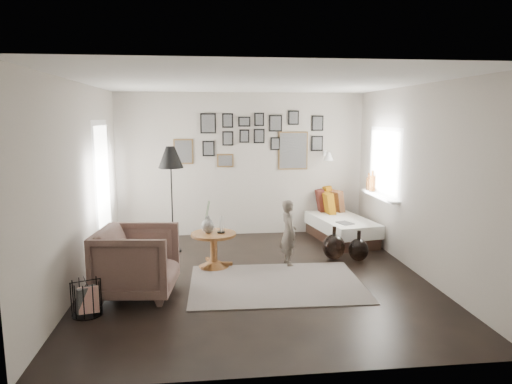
{
  "coord_description": "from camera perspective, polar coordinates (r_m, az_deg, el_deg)",
  "views": [
    {
      "loc": [
        -0.67,
        -5.9,
        2.16
      ],
      "look_at": [
        0.05,
        0.5,
        1.1
      ],
      "focal_mm": 32.0,
      "sensor_mm": 36.0,
      "label": 1
    }
  ],
  "objects": [
    {
      "name": "magazine_on_daybed",
      "position": [
        7.76,
        11.06,
        -3.83
      ],
      "size": [
        0.28,
        0.32,
        0.01
      ],
      "primitive_type": "cube",
      "rotation": [
        0.0,
        0.0,
        0.34
      ],
      "color": "black",
      "rests_on": "daybed"
    },
    {
      "name": "floor_lamp",
      "position": [
        7.34,
        -10.61,
        3.8
      ],
      "size": [
        0.4,
        0.4,
        1.71
      ],
      "rotation": [
        0.0,
        0.0,
        0.17
      ],
      "color": "black",
      "rests_on": "ground"
    },
    {
      "name": "daybed",
      "position": [
        8.4,
        10.06,
        -3.81
      ],
      "size": [
        1.08,
        1.93,
        0.89
      ],
      "rotation": [
        0.0,
        0.0,
        0.17
      ],
      "color": "black",
      "rests_on": "ground"
    },
    {
      "name": "door_left",
      "position": [
        7.35,
        -18.63,
        0.17
      ],
      "size": [
        0.0,
        2.14,
        2.14
      ],
      "color": "white",
      "rests_on": "wall_left"
    },
    {
      "name": "gallery_wall",
      "position": [
        8.35,
        0.17,
        6.48
      ],
      "size": [
        2.74,
        0.03,
        1.08
      ],
      "color": "brown",
      "rests_on": "wall_back"
    },
    {
      "name": "armchair",
      "position": [
        5.79,
        -14.62,
        -8.43
      ],
      "size": [
        1.02,
        0.99,
        0.84
      ],
      "primitive_type": "imported",
      "rotation": [
        0.0,
        0.0,
        1.47
      ],
      "color": "brown",
      "rests_on": "ground"
    },
    {
      "name": "ground",
      "position": [
        6.32,
        0.06,
        -10.64
      ],
      "size": [
        4.8,
        4.8,
        0.0
      ],
      "primitive_type": "plane",
      "color": "black",
      "rests_on": "ground"
    },
    {
      "name": "rug",
      "position": [
        6.09,
        2.55,
        -11.35
      ],
      "size": [
        2.28,
        1.63,
        0.01
      ],
      "primitive_type": "cube",
      "rotation": [
        0.0,
        0.0,
        -0.03
      ],
      "color": "beige",
      "rests_on": "ground"
    },
    {
      "name": "window_right",
      "position": [
        7.88,
        14.84,
        0.06
      ],
      "size": [
        0.15,
        1.32,
        1.3
      ],
      "color": "white",
      "rests_on": "wall_right"
    },
    {
      "name": "pedestal_table",
      "position": [
        6.69,
        -5.3,
        -7.41
      ],
      "size": [
        0.65,
        0.65,
        0.51
      ],
      "rotation": [
        0.0,
        0.0,
        -0.41
      ],
      "color": "brown",
      "rests_on": "ground"
    },
    {
      "name": "vase",
      "position": [
        6.6,
        -6.06,
        -3.89
      ],
      "size": [
        0.19,
        0.19,
        0.47
      ],
      "color": "black",
      "rests_on": "pedestal_table"
    },
    {
      "name": "armchair_cushion",
      "position": [
        5.81,
        -14.28,
        -7.74
      ],
      "size": [
        0.43,
        0.44,
        0.17
      ],
      "primitive_type": "cube",
      "rotation": [
        -0.21,
        0.0,
        -0.14
      ],
      "color": "white",
      "rests_on": "armchair"
    },
    {
      "name": "demijohn_small",
      "position": [
        7.13,
        12.69,
        -7.04
      ],
      "size": [
        0.3,
        0.3,
        0.47
      ],
      "color": "black",
      "rests_on": "ground"
    },
    {
      "name": "child",
      "position": [
        6.72,
        4.09,
        -5.1
      ],
      "size": [
        0.29,
        0.39,
        0.98
      ],
      "primitive_type": "imported",
      "rotation": [
        0.0,
        0.0,
        1.74
      ],
      "color": "#5C5248",
      "rests_on": "ground"
    },
    {
      "name": "demijohn_large",
      "position": [
        7.13,
        9.7,
        -6.75
      ],
      "size": [
        0.34,
        0.34,
        0.51
      ],
      "color": "black",
      "rests_on": "ground"
    },
    {
      "name": "wall_sconce",
      "position": [
        8.36,
        9.02,
        4.44
      ],
      "size": [
        0.18,
        0.36,
        0.16
      ],
      "color": "white",
      "rests_on": "wall_back"
    },
    {
      "name": "wall_left",
      "position": [
        6.17,
        -21.2,
        0.7
      ],
      "size": [
        0.0,
        4.8,
        4.8
      ],
      "primitive_type": "plane",
      "rotation": [
        1.57,
        0.0,
        1.57
      ],
      "color": "#A39B8F",
      "rests_on": "ground"
    },
    {
      "name": "candles",
      "position": [
        6.59,
        -4.39,
        -4.12
      ],
      "size": [
        0.11,
        0.11,
        0.24
      ],
      "color": "black",
      "rests_on": "pedestal_table"
    },
    {
      "name": "magazine_basket",
      "position": [
        5.47,
        -20.42,
        -12.32
      ],
      "size": [
        0.41,
        0.41,
        0.39
      ],
      "rotation": [
        0.0,
        0.0,
        0.38
      ],
      "color": "black",
      "rests_on": "ground"
    },
    {
      "name": "ceiling",
      "position": [
        5.95,
        0.06,
        13.59
      ],
      "size": [
        4.8,
        4.8,
        0.0
      ],
      "primitive_type": "plane",
      "rotation": [
        3.14,
        0.0,
        0.0
      ],
      "color": "white",
      "rests_on": "wall_back"
    },
    {
      "name": "wall_right",
      "position": [
        6.64,
        19.74,
        1.35
      ],
      "size": [
        0.0,
        4.8,
        4.8
      ],
      "primitive_type": "plane",
      "rotation": [
        1.57,
        0.0,
        -1.57
      ],
      "color": "#A39B8F",
      "rests_on": "ground"
    },
    {
      "name": "wall_front",
      "position": [
        3.66,
        4.33,
        -4.22
      ],
      "size": [
        4.5,
        0.0,
        4.5
      ],
      "primitive_type": "plane",
      "rotation": [
        -1.57,
        0.0,
        0.0
      ],
      "color": "#A39B8F",
      "rests_on": "ground"
    },
    {
      "name": "wall_back",
      "position": [
        8.37,
        -1.8,
        3.44
      ],
      "size": [
        4.5,
        0.0,
        4.5
      ],
      "primitive_type": "plane",
      "rotation": [
        1.57,
        0.0,
        0.0
      ],
      "color": "#A39B8F",
      "rests_on": "ground"
    }
  ]
}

